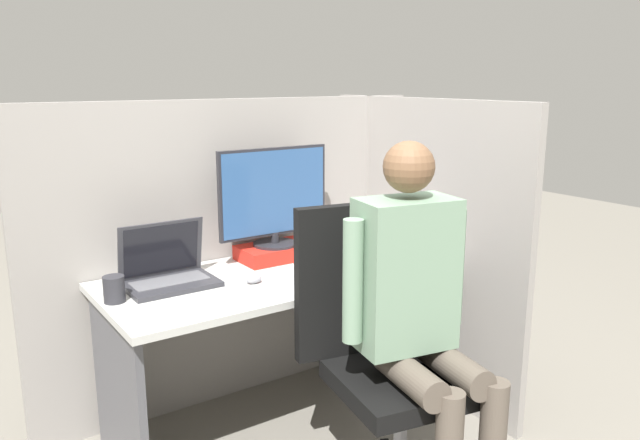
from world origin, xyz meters
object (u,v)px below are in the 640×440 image
(laptop, at_px, (168,273))
(coffee_mug, at_px, (341,236))
(office_chair, at_px, (379,348))
(person, at_px, (418,304))
(carrot_toy, at_px, (326,272))
(pen_cup, at_px, (114,289))
(stapler, at_px, (396,245))
(monitor, at_px, (274,196))
(paper_box, at_px, (275,252))

(laptop, distance_m, coffee_mug, 0.94)
(office_chair, relative_size, person, 0.81)
(carrot_toy, xyz_separation_m, person, (-0.01, -0.57, 0.03))
(person, xyz_separation_m, pen_cup, (-0.82, 0.77, -0.01))
(laptop, relative_size, carrot_toy, 2.79)
(stapler, bearing_deg, laptop, 174.19)
(monitor, relative_size, carrot_toy, 4.30)
(paper_box, distance_m, office_chair, 0.78)
(stapler, xyz_separation_m, pen_cup, (-1.36, 0.04, 0.03))
(person, bearing_deg, carrot_toy, 89.17)
(monitor, xyz_separation_m, person, (0.03, -0.92, -0.24))
(paper_box, bearing_deg, monitor, 90.00)
(office_chair, relative_size, pen_cup, 10.59)
(monitor, relative_size, pen_cup, 5.44)
(paper_box, height_order, carrot_toy, paper_box)
(monitor, height_order, pen_cup, monitor)
(office_chair, bearing_deg, person, -79.20)
(pen_cup, bearing_deg, stapler, -1.57)
(laptop, xyz_separation_m, person, (0.58, -0.85, 0.01))
(coffee_mug, bearing_deg, laptop, -174.20)
(paper_box, height_order, stapler, paper_box)
(laptop, bearing_deg, coffee_mug, 5.80)
(monitor, height_order, carrot_toy, monitor)
(laptop, bearing_deg, pen_cup, -162.33)
(paper_box, distance_m, person, 0.92)
(laptop, bearing_deg, monitor, 8.16)
(carrot_toy, xyz_separation_m, pen_cup, (-0.83, 0.20, 0.03))
(stapler, xyz_separation_m, carrot_toy, (-0.53, -0.16, 0.00))
(coffee_mug, bearing_deg, carrot_toy, -133.31)
(office_chair, xyz_separation_m, pen_cup, (-0.79, 0.60, 0.21))
(paper_box, relative_size, pen_cup, 3.32)
(stapler, relative_size, pen_cup, 1.65)
(paper_box, xyz_separation_m, laptop, (-0.54, -0.08, 0.02))
(paper_box, relative_size, laptop, 0.94)
(monitor, distance_m, coffee_mug, 0.46)
(paper_box, bearing_deg, stapler, -18.24)
(monitor, relative_size, coffee_mug, 5.74)
(paper_box, distance_m, stapler, 0.60)
(coffee_mug, bearing_deg, stapler, -49.04)
(monitor, bearing_deg, stapler, -18.50)
(carrot_toy, xyz_separation_m, office_chair, (-0.04, -0.40, -0.18))
(laptop, height_order, person, person)
(office_chair, bearing_deg, monitor, 90.11)
(stapler, bearing_deg, carrot_toy, -162.93)
(carrot_toy, relative_size, coffee_mug, 1.34)
(carrot_toy, relative_size, person, 0.10)
(stapler, bearing_deg, person, -126.43)
(pen_cup, bearing_deg, paper_box, 10.95)
(carrot_toy, bearing_deg, monitor, 96.60)
(paper_box, bearing_deg, coffee_mug, 2.90)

